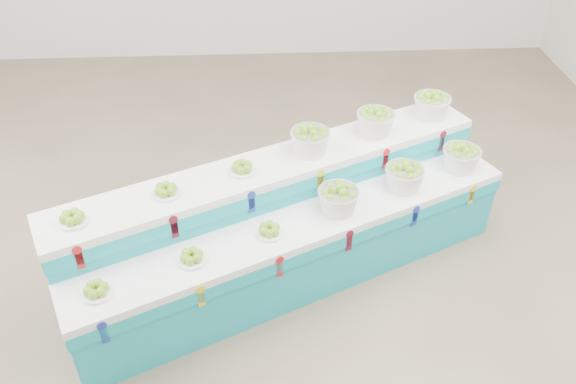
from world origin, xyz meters
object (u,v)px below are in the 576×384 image
object	(u,v)px
display_stand	(288,225)
plate_upper_mid	(166,190)
basket_upper_right	(432,105)
basket_lower_left	(338,199)

from	to	relation	value
display_stand	plate_upper_mid	size ratio (longest dim) A/B	17.55
plate_upper_mid	basket_upper_right	distance (m)	2.60
plate_upper_mid	basket_upper_right	bearing A→B (deg)	24.90
basket_upper_right	plate_upper_mid	bearing A→B (deg)	-155.10
basket_lower_left	basket_upper_right	size ratio (longest dim) A/B	1.00
basket_lower_left	plate_upper_mid	size ratio (longest dim) A/B	1.53
plate_upper_mid	basket_lower_left	bearing A→B (deg)	4.27
display_stand	plate_upper_mid	world-z (taller)	plate_upper_mid
basket_lower_left	plate_upper_mid	world-z (taller)	plate_upper_mid
basket_lower_left	basket_upper_right	distance (m)	1.43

